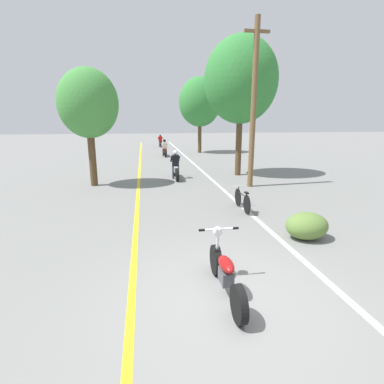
# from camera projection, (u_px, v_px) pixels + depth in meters

# --- Properties ---
(ground_plane) EXTENTS (120.00, 120.00, 0.00)m
(ground_plane) POSITION_uv_depth(u_px,v_px,m) (230.00, 297.00, 5.22)
(ground_plane) COLOR slate
(lane_stripe_center) EXTENTS (0.14, 48.00, 0.01)m
(lane_stripe_center) POSITION_uv_depth(u_px,v_px,m) (139.00, 175.00, 16.56)
(lane_stripe_center) COLOR yellow
(lane_stripe_center) RESTS_ON ground
(lane_stripe_edge) EXTENTS (0.14, 48.00, 0.01)m
(lane_stripe_edge) POSITION_uv_depth(u_px,v_px,m) (204.00, 173.00, 17.13)
(lane_stripe_edge) COLOR white
(lane_stripe_edge) RESTS_ON ground
(utility_pole) EXTENTS (1.10, 0.24, 7.11)m
(utility_pole) POSITION_uv_depth(u_px,v_px,m) (254.00, 104.00, 12.91)
(utility_pole) COLOR brown
(utility_pole) RESTS_ON ground
(roadside_tree_right_near) EXTENTS (3.83, 3.45, 7.16)m
(roadside_tree_right_near) POSITION_uv_depth(u_px,v_px,m) (241.00, 80.00, 15.40)
(roadside_tree_right_near) COLOR #513A23
(roadside_tree_right_near) RESTS_ON ground
(roadside_tree_right_far) EXTENTS (3.71, 3.34, 6.59)m
(roadside_tree_right_far) POSITION_uv_depth(u_px,v_px,m) (200.00, 102.00, 26.35)
(roadside_tree_right_far) COLOR #513A23
(roadside_tree_right_far) RESTS_ON ground
(roadside_tree_left) EXTENTS (2.62, 2.36, 5.19)m
(roadside_tree_left) POSITION_uv_depth(u_px,v_px,m) (88.00, 104.00, 13.10)
(roadside_tree_left) COLOR #513A23
(roadside_tree_left) RESTS_ON ground
(roadside_bush) EXTENTS (1.10, 0.88, 0.70)m
(roadside_bush) POSITION_uv_depth(u_px,v_px,m) (307.00, 226.00, 7.70)
(roadside_bush) COLOR #5B7A38
(roadside_bush) RESTS_ON ground
(motorcycle_foreground) EXTENTS (0.76, 2.09, 1.04)m
(motorcycle_foreground) POSITION_uv_depth(u_px,v_px,m) (225.00, 272.00, 5.26)
(motorcycle_foreground) COLOR black
(motorcycle_foreground) RESTS_ON ground
(motorcycle_rider_lead) EXTENTS (0.50, 2.14, 1.47)m
(motorcycle_rider_lead) POSITION_uv_depth(u_px,v_px,m) (176.00, 168.00, 15.44)
(motorcycle_rider_lead) COLOR black
(motorcycle_rider_lead) RESTS_ON ground
(motorcycle_rider_mid) EXTENTS (0.50, 2.12, 1.39)m
(motorcycle_rider_mid) POSITION_uv_depth(u_px,v_px,m) (165.00, 150.00, 24.77)
(motorcycle_rider_mid) COLOR black
(motorcycle_rider_mid) RESTS_ON ground
(motorcycle_rider_far) EXTENTS (0.50, 2.10, 1.34)m
(motorcycle_rider_far) POSITION_uv_depth(u_px,v_px,m) (160.00, 142.00, 33.05)
(motorcycle_rider_far) COLOR black
(motorcycle_rider_far) RESTS_ON ground
(bicycle_parked) EXTENTS (0.44, 1.58, 0.73)m
(bicycle_parked) POSITION_uv_depth(u_px,v_px,m) (242.00, 200.00, 10.17)
(bicycle_parked) COLOR black
(bicycle_parked) RESTS_ON ground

